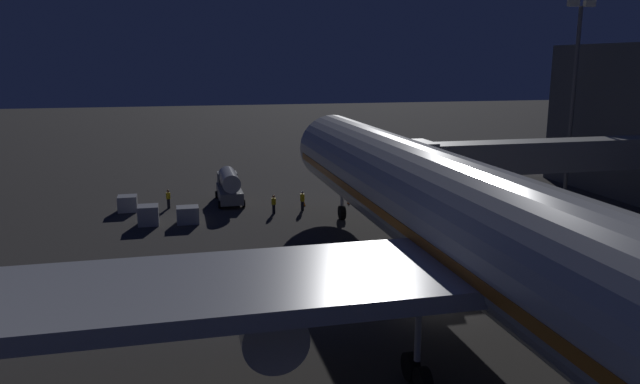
# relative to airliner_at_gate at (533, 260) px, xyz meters

# --- Properties ---
(ground_plane) EXTENTS (320.00, 320.00, 0.00)m
(ground_plane) POSITION_rel_airliner_at_gate_xyz_m (-0.00, -8.41, -5.62)
(ground_plane) COLOR #383533
(airliner_at_gate) EXTENTS (50.77, 70.44, 18.69)m
(airliner_at_gate) POSITION_rel_airliner_at_gate_xyz_m (0.00, 0.00, 0.00)
(airliner_at_gate) COLOR silver
(airliner_at_gate) RESTS_ON ground_plane
(jet_bridge) EXTENTS (23.98, 3.40, 7.23)m
(jet_bridge) POSITION_rel_airliner_at_gate_xyz_m (-12.75, -23.10, 0.08)
(jet_bridge) COLOR #9E9E99
(jet_bridge) RESTS_ON ground_plane
(apron_floodlight_mast) EXTENTS (2.90, 0.50, 19.09)m
(apron_floodlight_mast) POSITION_rel_airliner_at_gate_xyz_m (-25.50, -33.54, 5.38)
(apron_floodlight_mast) COLOR #59595E
(apron_floodlight_mast) RESTS_ON ground_plane
(fuel_tanker) EXTENTS (2.46, 6.20, 3.15)m
(fuel_tanker) POSITION_rel_airliner_at_gate_xyz_m (8.83, -36.93, -3.97)
(fuel_tanker) COLOR slate
(fuel_tanker) RESTS_ON ground_plane
(baggage_container_near_belt) EXTENTS (1.67, 1.61, 1.42)m
(baggage_container_near_belt) POSITION_rel_airliner_at_gate_xyz_m (18.10, -35.43, -4.91)
(baggage_container_near_belt) COLOR #B7BABF
(baggage_container_near_belt) RESTS_ON ground_plane
(baggage_container_mid_row) EXTENTS (1.82, 1.53, 1.41)m
(baggage_container_mid_row) POSITION_rel_airliner_at_gate_xyz_m (12.89, -29.97, -4.91)
(baggage_container_mid_row) COLOR #B7BABF
(baggage_container_mid_row) RESTS_ON ground_plane
(baggage_container_far_row) EXTENTS (1.66, 1.68, 1.61)m
(baggage_container_far_row) POSITION_rel_airliner_at_gate_xyz_m (16.08, -30.24, -4.81)
(baggage_container_far_row) COLOR #B7BABF
(baggage_container_far_row) RESTS_ON ground_plane
(ground_crew_by_belt_loader) EXTENTS (0.40, 0.40, 1.82)m
(ground_crew_by_belt_loader) POSITION_rel_airliner_at_gate_xyz_m (2.66, -32.07, -4.62)
(ground_crew_by_belt_loader) COLOR black
(ground_crew_by_belt_loader) RESTS_ON ground_plane
(ground_crew_marshaller_fwd) EXTENTS (0.40, 0.40, 1.67)m
(ground_crew_marshaller_fwd) POSITION_rel_airliner_at_gate_xyz_m (5.37, -31.57, -4.70)
(ground_crew_marshaller_fwd) COLOR black
(ground_crew_marshaller_fwd) RESTS_ON ground_plane
(ground_crew_under_port_wing) EXTENTS (0.40, 0.40, 1.74)m
(ground_crew_under_port_wing) POSITION_rel_airliner_at_gate_xyz_m (14.52, -35.68, -4.66)
(ground_crew_under_port_wing) COLOR black
(ground_crew_under_port_wing) RESTS_ON ground_plane
(traffic_cone_nose_port) EXTENTS (0.36, 0.36, 0.55)m
(traffic_cone_nose_port) POSITION_rel_airliner_at_gate_xyz_m (-2.20, -33.70, -5.34)
(traffic_cone_nose_port) COLOR orange
(traffic_cone_nose_port) RESTS_ON ground_plane
(traffic_cone_nose_starboard) EXTENTS (0.36, 0.36, 0.55)m
(traffic_cone_nose_starboard) POSITION_rel_airliner_at_gate_xyz_m (2.20, -33.70, -5.34)
(traffic_cone_nose_starboard) COLOR orange
(traffic_cone_nose_starboard) RESTS_ON ground_plane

